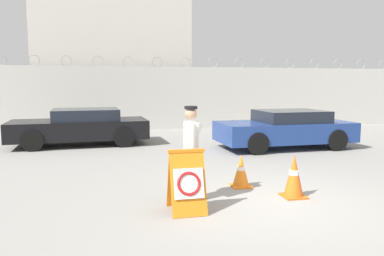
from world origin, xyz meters
The scene contains 9 objects.
ground_plane centered at (0.00, 0.00, 0.00)m, with size 90.00×90.00×0.00m, color gray.
perimeter_wall centered at (0.00, 11.15, 1.43)m, with size 36.00×0.30×3.29m.
building_block centered at (-2.55, 15.71, 3.29)m, with size 7.45×7.05×6.58m.
barricade_sign centered at (-1.54, -0.13, 0.51)m, with size 0.60×0.65×1.03m.
security_guard centered at (-1.34, 0.45, 0.93)m, with size 0.42×0.61×1.69m.
traffic_cone_near centered at (0.54, 0.24, 0.40)m, with size 0.42×0.42×0.80m.
traffic_cone_far centered at (-0.18, 1.10, 0.32)m, with size 0.39×0.39×0.66m.
parked_car_front_coupe centered at (-3.74, 7.24, 0.63)m, with size 4.61×2.23×1.23m.
parked_car_rear_sedan centered at (2.79, 5.21, 0.63)m, with size 4.37×2.11×1.22m.
Camera 1 is at (-2.69, -5.91, 2.07)m, focal length 35.00 mm.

